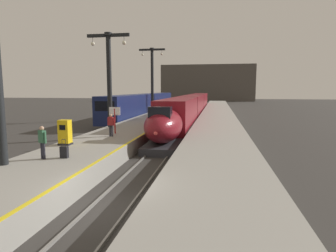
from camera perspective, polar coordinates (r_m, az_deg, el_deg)
ground_plane at (r=11.52m, az=-11.85°, el=-16.25°), size 260.00×260.00×0.00m
platform_left at (r=35.69m, az=-3.30°, el=0.82°), size 4.80×110.00×1.05m
platform_right at (r=34.77m, az=9.82°, el=0.55°), size 4.80×110.00×1.05m
platform_left_safety_stripe at (r=35.19m, az=0.31°, el=1.60°), size 0.20×107.80×0.01m
rail_main_left at (r=37.85m, az=2.52°, el=0.49°), size 0.08×110.00×0.12m
rail_main_right at (r=37.70m, az=4.78°, el=0.44°), size 0.08×110.00×0.12m
rail_secondary_left at (r=39.69m, az=-9.16°, el=0.72°), size 0.08×110.00×0.12m
rail_secondary_right at (r=39.23m, az=-7.09°, el=0.68°), size 0.08×110.00×0.12m
highspeed_train_main at (r=45.88m, az=4.79°, el=4.05°), size 2.92×56.11×3.60m
regional_train_adjacent at (r=49.14m, az=-4.49°, el=4.47°), size 2.85×36.60×3.80m
station_column_mid at (r=27.28m, az=-11.70°, el=10.78°), size 4.00×0.68×8.63m
station_column_far at (r=44.31m, az=-3.18°, el=10.29°), size 4.00×0.68×9.73m
passenger_near_edge at (r=15.78m, az=-23.80°, el=-2.54°), size 0.53×0.36×1.69m
passenger_mid_platform at (r=21.82m, az=-11.34°, el=0.52°), size 0.57×0.27×1.69m
rolling_suitcase at (r=15.75m, az=-20.02°, el=-4.92°), size 0.40×0.22×0.98m
ticket_machine_yellow at (r=19.35m, az=-19.89°, el=-1.38°), size 0.76×0.62×1.60m
departure_info_board at (r=23.12m, az=-10.60°, el=2.21°), size 0.90×0.10×2.12m
terminus_back_wall at (r=111.88m, az=7.83°, el=8.52°), size 36.00×2.00×14.00m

